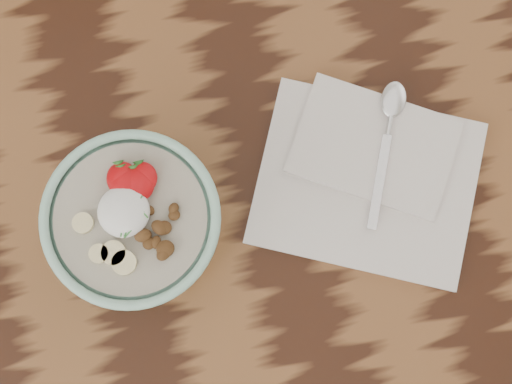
{
  "coord_description": "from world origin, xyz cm",
  "views": [
    {
      "loc": [
        15.26,
        -14.74,
        167.77
      ],
      "look_at": [
        18.26,
        -3.16,
        87.33
      ],
      "focal_mm": 50.0,
      "sensor_mm": 36.0,
      "label": 1
    }
  ],
  "objects": [
    {
      "name": "table",
      "position": [
        0.0,
        0.0,
        65.7
      ],
      "size": [
        160.0,
        90.0,
        75.0
      ],
      "color": "black",
      "rests_on": "ground"
    },
    {
      "name": "breakfast_bowl",
      "position": [
        3.5,
        -2.28,
        82.19
      ],
      "size": [
        21.02,
        21.02,
        14.15
      ],
      "rotation": [
        0.0,
        0.0,
        0.1
      ],
      "color": "#98CCB6",
      "rests_on": "table"
    },
    {
      "name": "napkin",
      "position": [
        33.5,
        -3.04,
        75.72
      ],
      "size": [
        35.36,
        33.09,
        1.73
      ],
      "rotation": [
        0.0,
        0.0,
        -0.48
      ],
      "color": "silver",
      "rests_on": "table"
    },
    {
      "name": "spoon",
      "position": [
        38.0,
        3.13,
        77.16
      ],
      "size": [
        10.6,
        18.94,
        1.04
      ],
      "rotation": [
        0.0,
        0.0,
        -0.44
      ],
      "color": "silver",
      "rests_on": "napkin"
    }
  ]
}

